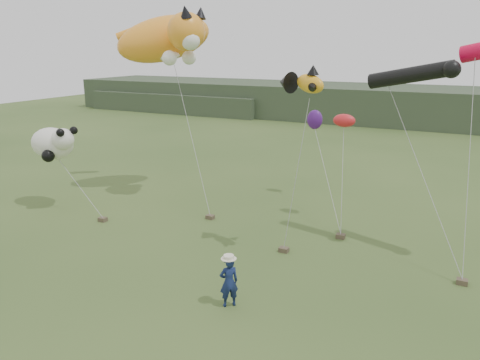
% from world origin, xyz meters
% --- Properties ---
extents(ground, '(120.00, 120.00, 0.00)m').
position_xyz_m(ground, '(0.00, 0.00, 0.00)').
color(ground, '#385123').
rests_on(ground, ground).
extents(headland, '(90.00, 13.00, 4.00)m').
position_xyz_m(headland, '(-3.11, 44.69, 1.92)').
color(headland, '#2D3D28').
rests_on(headland, ground).
extents(festival_attendant, '(0.76, 0.75, 1.77)m').
position_xyz_m(festival_attendant, '(-0.22, -0.31, 0.88)').
color(festival_attendant, '#14204B').
rests_on(festival_attendant, ground).
extents(sandbag_anchors, '(16.83, 3.54, 0.20)m').
position_xyz_m(sandbag_anchors, '(-1.27, 5.42, 0.10)').
color(sandbag_anchors, brown).
rests_on(sandbag_anchors, ground).
extents(cat_kite, '(7.16, 5.72, 3.56)m').
position_xyz_m(cat_kite, '(-9.29, 9.76, 8.94)').
color(cat_kite, orange).
rests_on(cat_kite, ground).
extents(fish_kite, '(2.35, 1.53, 1.15)m').
position_xyz_m(fish_kite, '(0.30, 4.77, 7.13)').
color(fish_kite, gold).
rests_on(fish_kite, ground).
extents(tube_kites, '(7.17, 1.75, 2.52)m').
position_xyz_m(tube_kites, '(6.07, 7.53, 8.04)').
color(tube_kites, black).
rests_on(tube_kites, ground).
extents(panda_kite, '(2.99, 1.94, 1.86)m').
position_xyz_m(panda_kite, '(-13.35, 4.64, 3.54)').
color(panda_kite, white).
rests_on(panda_kite, ground).
extents(misc_kites, '(3.46, 3.74, 1.40)m').
position_xyz_m(misc_kites, '(-0.57, 11.48, 4.72)').
color(misc_kites, red).
rests_on(misc_kites, ground).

